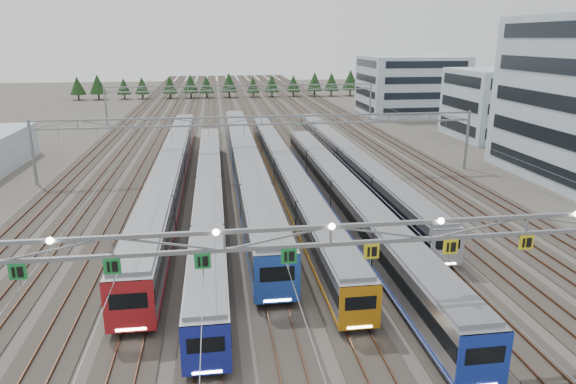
{
  "coord_description": "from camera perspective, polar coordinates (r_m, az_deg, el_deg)",
  "views": [
    {
      "loc": [
        -5.79,
        -24.77,
        17.31
      ],
      "look_at": [
        0.66,
        20.77,
        3.5
      ],
      "focal_mm": 32.0,
      "sensor_mm": 36.0,
      "label": 1
    }
  ],
  "objects": [
    {
      "name": "ground",
      "position": [
        30.77,
        4.42,
        -17.58
      ],
      "size": [
        400.0,
        400.0,
        0.0
      ],
      "primitive_type": "plane",
      "color": "#47423A",
      "rests_on": "ground"
    },
    {
      "name": "track_bed",
      "position": [
        125.9,
        -5.43,
        9.42
      ],
      "size": [
        54.0,
        260.0,
        5.42
      ],
      "color": "#2D2823",
      "rests_on": "ground"
    },
    {
      "name": "train_a",
      "position": [
        63.2,
        -12.79,
        2.48
      ],
      "size": [
        3.01,
        66.96,
        3.93
      ],
      "color": "black",
      "rests_on": "ground"
    },
    {
      "name": "train_b",
      "position": [
        54.59,
        -8.74,
        0.18
      ],
      "size": [
        2.63,
        58.72,
        3.42
      ],
      "color": "black",
      "rests_on": "ground"
    },
    {
      "name": "train_c",
      "position": [
        65.63,
        -4.76,
        3.4
      ],
      "size": [
        3.08,
        67.8,
        4.02
      ],
      "color": "black",
      "rests_on": "ground"
    },
    {
      "name": "train_d",
      "position": [
        61.73,
        -0.32,
        2.3
      ],
      "size": [
        2.61,
        66.25,
        3.39
      ],
      "color": "black",
      "rests_on": "ground"
    },
    {
      "name": "train_e",
      "position": [
        51.98,
        6.27,
        -0.43
      ],
      "size": [
        2.81,
        56.21,
        3.65
      ],
      "color": "black",
      "rests_on": "ground"
    },
    {
      "name": "train_f",
      "position": [
        68.54,
        6.56,
        3.69
      ],
      "size": [
        2.68,
        61.41,
        3.49
      ],
      "color": "black",
      "rests_on": "ground"
    },
    {
      "name": "gantry_near",
      "position": [
        27.3,
        4.71,
        -5.34
      ],
      "size": [
        56.36,
        0.61,
        8.08
      ],
      "color": "gray",
      "rests_on": "ground"
    },
    {
      "name": "gantry_mid",
      "position": [
        65.94,
        -2.93,
        7.16
      ],
      "size": [
        56.36,
        0.36,
        8.0
      ],
      "color": "gray",
      "rests_on": "ground"
    },
    {
      "name": "gantry_far",
      "position": [
        110.47,
        -5.11,
        10.97
      ],
      "size": [
        56.36,
        0.36,
        8.0
      ],
      "color": "gray",
      "rests_on": "ground"
    },
    {
      "name": "depot_bldg_mid",
      "position": [
        100.09,
        22.13,
        9.04
      ],
      "size": [
        14.0,
        16.0,
        12.09
      ],
      "primitive_type": "cube",
      "color": "#9BB0B9",
      "rests_on": "ground"
    },
    {
      "name": "depot_bldg_north",
      "position": [
        126.86,
        13.45,
        11.46
      ],
      "size": [
        22.0,
        18.0,
        13.35
      ],
      "primitive_type": "cube",
      "color": "#9BB0B9",
      "rests_on": "ground"
    },
    {
      "name": "treeline",
      "position": [
        159.6,
        -4.1,
        11.97
      ],
      "size": [
        106.4,
        5.6,
        7.02
      ],
      "color": "#332114",
      "rests_on": "ground"
    }
  ]
}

